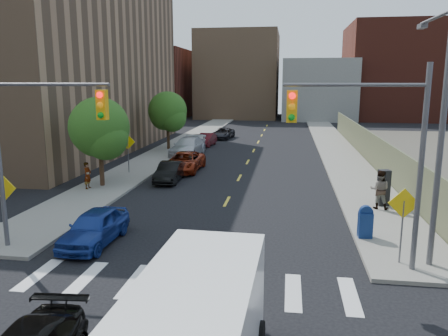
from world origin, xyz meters
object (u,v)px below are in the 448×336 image
(parked_car_white, at_px, (198,141))
(parked_car_maroon, at_px, (206,140))
(parked_car_black, at_px, (170,172))
(parked_car_grey, at_px, (223,133))
(parked_car_blue, at_px, (95,227))
(payphone, at_px, (384,188))
(pedestrian_west, at_px, (88,175))
(pedestrian_east, at_px, (380,190))
(parked_car_red, at_px, (184,162))
(parked_car_silver, at_px, (188,147))
(mailbox, at_px, (365,222))

(parked_car_white, xyz_separation_m, parked_car_maroon, (0.50, 1.77, -0.07))
(parked_car_black, xyz_separation_m, parked_car_grey, (0.14, 22.02, -0.03))
(parked_car_blue, height_order, parked_car_white, parked_car_white)
(payphone, distance_m, pedestrian_west, 16.65)
(parked_car_maroon, xyz_separation_m, pedestrian_east, (12.78, -21.04, 0.49))
(parked_car_black, height_order, pedestrian_west, pedestrian_west)
(parked_car_red, height_order, pedestrian_east, pedestrian_east)
(parked_car_grey, xyz_separation_m, payphone, (12.30, -26.29, 0.47))
(parked_car_maroon, height_order, payphone, payphone)
(parked_car_red, xyz_separation_m, payphone, (12.30, -7.68, 0.38))
(parked_car_blue, bearing_deg, parked_car_black, 91.59)
(parked_car_maroon, relative_size, parked_car_grey, 0.88)
(parked_car_blue, xyz_separation_m, parked_car_maroon, (-0.66, 27.33, -0.06))
(parked_car_grey, distance_m, pedestrian_west, 25.52)
(parked_car_blue, xyz_separation_m, parked_car_silver, (-1.15, 21.33, 0.10))
(mailbox, bearing_deg, parked_car_grey, 105.68)
(parked_car_silver, distance_m, pedestrian_west, 13.56)
(pedestrian_east, bearing_deg, parked_car_silver, -36.42)
(parked_car_grey, relative_size, pedestrian_east, 2.25)
(parked_car_white, xyz_separation_m, pedestrian_west, (-3.00, -17.45, 0.24))
(pedestrian_east, bearing_deg, payphone, -103.67)
(mailbox, bearing_deg, parked_car_silver, 118.52)
(parked_car_red, height_order, parked_car_silver, parked_car_silver)
(parked_car_blue, distance_m, parked_car_white, 25.58)
(parked_car_white, distance_m, parked_car_grey, 7.81)
(parked_car_maroon, bearing_deg, parked_car_black, -83.12)
(parked_car_blue, bearing_deg, mailbox, 11.81)
(parked_car_red, xyz_separation_m, parked_car_maroon, (-0.80, 12.69, -0.06))
(parked_car_silver, xyz_separation_m, pedestrian_east, (13.28, -15.04, 0.33))
(parked_car_black, xyz_separation_m, parked_car_maroon, (-0.66, 16.09, -0.00))
(parked_car_white, relative_size, payphone, 2.24)
(mailbox, distance_m, pedestrian_east, 4.58)
(parked_car_silver, relative_size, pedestrian_west, 3.43)
(parked_car_silver, bearing_deg, parked_car_white, 94.11)
(payphone, relative_size, pedestrian_east, 0.95)
(parked_car_black, xyz_separation_m, parked_car_silver, (-1.16, 10.09, 0.15))
(parked_car_silver, bearing_deg, parked_car_red, -74.89)
(parked_car_black, height_order, pedestrian_east, pedestrian_east)
(payphone, relative_size, pedestrian_west, 1.17)
(parked_car_grey, bearing_deg, parked_car_blue, -84.91)
(parked_car_maroon, height_order, pedestrian_west, pedestrian_west)
(parked_car_black, relative_size, parked_car_maroon, 1.01)
(parked_car_red, bearing_deg, parked_car_grey, 91.21)
(parked_car_maroon, height_order, pedestrian_east, pedestrian_east)
(payphone, bearing_deg, parked_car_white, 113.00)
(parked_car_silver, bearing_deg, parked_car_black, -79.36)
(parked_car_red, height_order, parked_car_white, parked_car_white)
(pedestrian_east, bearing_deg, mailbox, 84.69)
(parked_car_white, height_order, payphone, payphone)
(parked_car_maroon, bearing_deg, parked_car_silver, -90.21)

